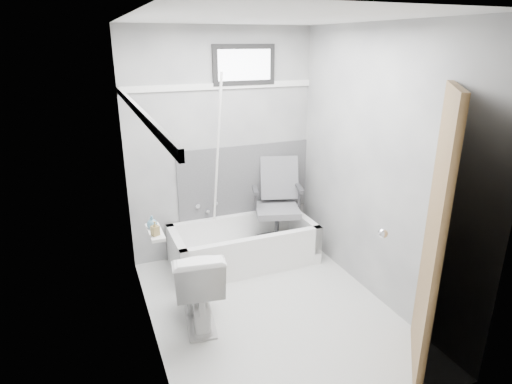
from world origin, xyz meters
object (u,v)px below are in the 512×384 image
soap_bottle_b (152,222)px  door (500,253)px  toilet (197,284)px  office_chair (277,204)px  soap_bottle_a (155,228)px  bathtub (244,244)px

soap_bottle_b → door: bearing=-36.1°
toilet → door: door is taller
door → soap_bottle_b: size_ratio=19.47×
soap_bottle_b → office_chair: bearing=30.7°
door → soap_bottle_b: 2.38m
office_chair → soap_bottle_a: office_chair is taller
bathtub → office_chair: size_ratio=1.60×
office_chair → soap_bottle_b: size_ratio=9.14×
toilet → bathtub: bearing=-122.9°
toilet → door: bearing=147.4°
bathtub → office_chair: office_chair is taller
bathtub → soap_bottle_b: size_ratio=14.60×
bathtub → soap_bottle_a: soap_bottle_a is taller
toilet → office_chair: bearing=-134.0°
toilet → soap_bottle_b: size_ratio=7.00×
bathtub → door: door is taller
office_chair → soap_bottle_a: 1.80m
bathtub → soap_bottle_a: bearing=-137.5°
office_chair → soap_bottle_a: bearing=-128.6°
door → soap_bottle_a: 2.30m
bathtub → soap_bottle_b: (-1.03, -0.81, 0.75)m
soap_bottle_a → soap_bottle_b: (0.00, 0.14, -0.01)m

